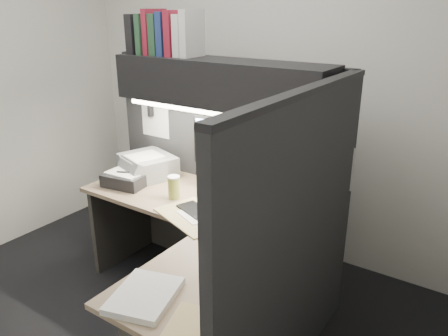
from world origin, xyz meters
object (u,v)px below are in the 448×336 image
at_px(desk, 188,292).
at_px(printer, 148,165).
at_px(telephone, 299,211).
at_px(coffee_cup, 174,188).
at_px(overhead_shelf, 219,83).
at_px(keyboard, 201,215).
at_px(monitor, 230,165).
at_px(notebook_stack, 127,179).

distance_m(desk, printer, 1.22).
relative_size(telephone, coffee_cup, 1.69).
distance_m(overhead_shelf, coffee_cup, 0.77).
bearing_deg(coffee_cup, desk, -44.23).
xyz_separation_m(overhead_shelf, coffee_cup, (-0.18, -0.28, -0.69)).
distance_m(keyboard, coffee_cup, 0.35).
relative_size(desk, printer, 4.24).
xyz_separation_m(monitor, coffee_cup, (-0.27, -0.28, -0.14)).
distance_m(desk, notebook_stack, 1.09).
xyz_separation_m(monitor, printer, (-0.72, -0.06, -0.14)).
xyz_separation_m(desk, printer, (-0.94, 0.69, 0.37)).
xyz_separation_m(desk, keyboard, (-0.17, 0.35, 0.30)).
height_order(overhead_shelf, coffee_cup, overhead_shelf).
xyz_separation_m(overhead_shelf, keyboard, (0.13, -0.40, -0.76)).
height_order(desk, printer, printer).
bearing_deg(notebook_stack, monitor, 21.60).
bearing_deg(telephone, printer, -153.10).
bearing_deg(printer, coffee_cup, -7.06).
bearing_deg(keyboard, desk, -44.25).
xyz_separation_m(telephone, notebook_stack, (-1.28, -0.21, -0.00)).
bearing_deg(monitor, desk, -88.12).
bearing_deg(notebook_stack, printer, 91.48).
bearing_deg(overhead_shelf, printer, -174.64).
relative_size(monitor, keyboard, 1.38).
xyz_separation_m(monitor, telephone, (0.56, -0.07, -0.17)).
bearing_deg(overhead_shelf, coffee_cup, -123.43).
relative_size(monitor, printer, 1.37).
relative_size(keyboard, printer, 0.99).
distance_m(keyboard, telephone, 0.61).
bearing_deg(printer, notebook_stack, -69.59).
height_order(overhead_shelf, notebook_stack, overhead_shelf).
distance_m(monitor, keyboard, 0.45).
relative_size(overhead_shelf, printer, 3.87).
xyz_separation_m(desk, telephone, (0.35, 0.68, 0.34)).
bearing_deg(monitor, overhead_shelf, 163.68).
distance_m(overhead_shelf, printer, 0.94).
bearing_deg(overhead_shelf, telephone, -6.46).
height_order(monitor, notebook_stack, monitor).
relative_size(telephone, notebook_stack, 0.83).
bearing_deg(telephone, monitor, -159.57).
bearing_deg(monitor, notebook_stack, -172.36).
distance_m(overhead_shelf, monitor, 0.56).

